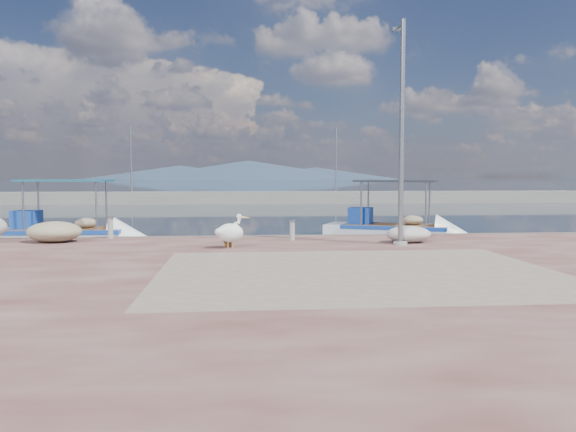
# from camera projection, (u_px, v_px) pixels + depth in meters

# --- Properties ---
(ground) EXTENTS (1400.00, 1400.00, 0.00)m
(ground) POSITION_uv_depth(u_px,v_px,m) (300.00, 272.00, 15.62)
(ground) COLOR #162635
(ground) RESTS_ON ground
(quay) EXTENTS (44.00, 22.00, 0.50)m
(quay) POSITION_uv_depth(u_px,v_px,m) (338.00, 316.00, 9.64)
(quay) COLOR #4F2522
(quay) RESTS_ON ground
(quay_patch) EXTENTS (9.00, 7.00, 0.01)m
(quay_patch) POSITION_uv_depth(u_px,v_px,m) (358.00, 272.00, 12.69)
(quay_patch) COLOR gray
(quay_patch) RESTS_ON quay
(breakwater) EXTENTS (120.00, 2.20, 7.50)m
(breakwater) POSITION_uv_depth(u_px,v_px,m) (256.00, 198.00, 55.32)
(breakwater) COLOR gray
(breakwater) RESTS_ON ground
(mountains) EXTENTS (370.00, 280.00, 22.00)m
(mountains) POSITION_uv_depth(u_px,v_px,m) (243.00, 171.00, 661.23)
(mountains) COLOR #28384C
(mountains) RESTS_ON ground
(boat_left) EXTENTS (6.21, 2.17, 2.97)m
(boat_left) POSITION_uv_depth(u_px,v_px,m) (66.00, 238.00, 22.21)
(boat_left) COLOR white
(boat_left) RESTS_ON ground
(boat_right) EXTENTS (6.37, 4.35, 2.93)m
(boat_right) POSITION_uv_depth(u_px,v_px,m) (394.00, 233.00, 24.12)
(boat_right) COLOR white
(boat_right) RESTS_ON ground
(pelican) EXTENTS (1.09, 0.69, 1.04)m
(pelican) POSITION_uv_depth(u_px,v_px,m) (231.00, 232.00, 16.82)
(pelican) COLOR tan
(pelican) RESTS_ON quay
(lamp_post) EXTENTS (0.44, 0.96, 7.00)m
(lamp_post) POSITION_uv_depth(u_px,v_px,m) (401.00, 140.00, 17.56)
(lamp_post) COLOR gray
(lamp_post) RESTS_ON quay
(bollard_near) EXTENTS (0.23, 0.23, 0.70)m
(bollard_near) POSITION_uv_depth(u_px,v_px,m) (292.00, 229.00, 18.97)
(bollard_near) COLOR gray
(bollard_near) RESTS_ON quay
(bollard_far) EXTENTS (0.26, 0.26, 0.78)m
(bollard_far) POSITION_uv_depth(u_px,v_px,m) (110.00, 226.00, 19.58)
(bollard_far) COLOR gray
(bollard_far) RESTS_ON quay
(potted_plant) EXTENTS (0.56, 0.53, 0.50)m
(potted_plant) POSITION_uv_depth(u_px,v_px,m) (229.00, 239.00, 17.16)
(potted_plant) COLOR #33722D
(potted_plant) RESTS_ON quay
(net_pile_d) EXTENTS (1.46, 1.09, 0.55)m
(net_pile_d) POSITION_uv_depth(u_px,v_px,m) (409.00, 234.00, 18.34)
(net_pile_d) COLOR beige
(net_pile_d) RESTS_ON quay
(net_pile_b) EXTENTS (1.75, 1.36, 0.68)m
(net_pile_b) POSITION_uv_depth(u_px,v_px,m) (54.00, 232.00, 18.45)
(net_pile_b) COLOR #C2BA90
(net_pile_b) RESTS_ON quay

